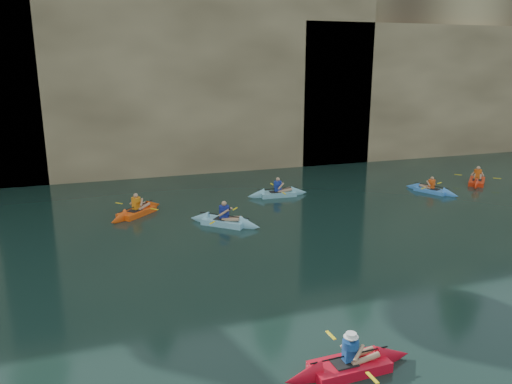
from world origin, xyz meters
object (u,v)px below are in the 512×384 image
object	(u,v)px
kayaker_red_far	(477,181)
kayaker_orange	(137,212)
main_kayaker	(349,365)
kayaker_ltblue_near	(224,221)

from	to	relation	value
kayaker_red_far	kayaker_orange	bearing A→B (deg)	134.67
main_kayaker	kayaker_orange	bearing A→B (deg)	101.94
main_kayaker	kayaker_ltblue_near	world-z (taller)	kayaker_ltblue_near
main_kayaker	kayaker_ltblue_near	bearing A→B (deg)	87.84
kayaker_orange	kayaker_ltblue_near	bearing A→B (deg)	-81.68
main_kayaker	kayaker_ltblue_near	size ratio (longest dim) A/B	1.08
main_kayaker	kayaker_red_far	distance (m)	21.23
kayaker_ltblue_near	kayaker_red_far	size ratio (longest dim) A/B	1.01
kayaker_orange	kayaker_ltblue_near	size ratio (longest dim) A/B	0.98
main_kayaker	kayaker_red_far	world-z (taller)	kayaker_red_far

